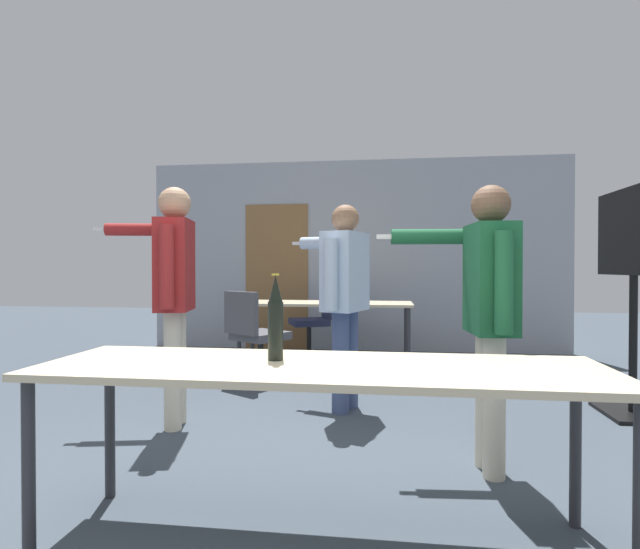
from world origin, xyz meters
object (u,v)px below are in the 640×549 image
at_px(office_chair_far_right, 315,324).
at_px(office_chair_mid_tucked, 255,340).
at_px(person_center_tall, 173,280).
at_px(person_far_watching, 488,298).
at_px(tv_screen, 634,267).
at_px(person_left_plaid, 344,287).
at_px(beer_bottle, 276,319).

bearing_deg(office_chair_far_right, office_chair_mid_tucked, 143.93).
relative_size(person_center_tall, office_chair_far_right, 1.93).
bearing_deg(person_far_watching, tv_screen, -51.32).
bearing_deg(person_left_plaid, person_far_watching, -122.12).
xyz_separation_m(person_center_tall, person_left_plaid, (1.19, 0.58, -0.06)).
bearing_deg(office_chair_mid_tucked, person_far_watching, -14.20).
distance_m(person_left_plaid, beer_bottle, 1.91).
xyz_separation_m(person_far_watching, person_left_plaid, (-0.91, 1.12, 0.01)).
bearing_deg(beer_bottle, person_far_watching, 36.76).
relative_size(person_left_plaid, office_chair_mid_tucked, 1.81).
distance_m(person_center_tall, office_chair_far_right, 3.15).
bearing_deg(office_chair_far_right, tv_screen, -151.44).
height_order(tv_screen, person_left_plaid, tv_screen).
distance_m(office_chair_far_right, office_chair_mid_tucked, 1.62).
distance_m(tv_screen, office_chair_mid_tucked, 3.38).
bearing_deg(office_chair_mid_tucked, person_left_plaid, -9.33).
height_order(person_left_plaid, office_chair_far_right, person_left_plaid).
height_order(person_far_watching, office_chair_far_right, person_far_watching).
xyz_separation_m(person_far_watching, person_center_tall, (-2.10, 0.54, 0.08)).
relative_size(person_far_watching, office_chair_mid_tucked, 1.76).
relative_size(person_far_watching, beer_bottle, 4.30).
bearing_deg(person_center_tall, office_chair_mid_tucked, -20.33).
bearing_deg(tv_screen, office_chair_far_right, -129.00).
height_order(person_far_watching, person_center_tall, person_center_tall).
relative_size(office_chair_far_right, office_chair_mid_tucked, 0.98).
bearing_deg(beer_bottle, office_chair_far_right, 95.94).
xyz_separation_m(person_far_watching, office_chair_mid_tucked, (-1.88, 1.98, -0.55)).
bearing_deg(person_left_plaid, person_center_tall, 134.63).
xyz_separation_m(office_chair_far_right, office_chair_mid_tucked, (-0.38, -1.58, 0.01)).
height_order(tv_screen, office_chair_mid_tucked, tv_screen).
bearing_deg(person_far_watching, beer_bottle, 122.30).
bearing_deg(office_chair_far_right, person_center_tall, 146.20).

